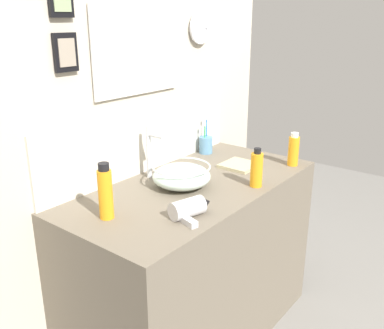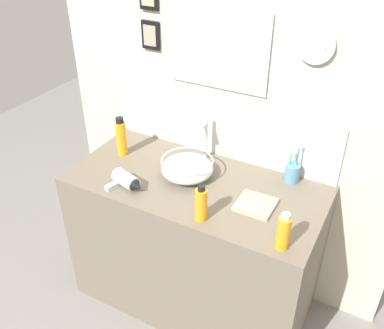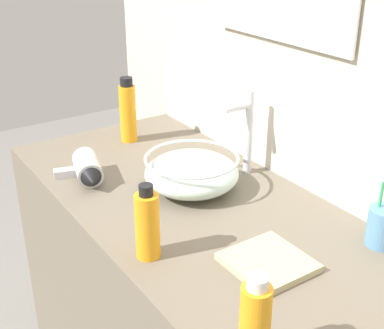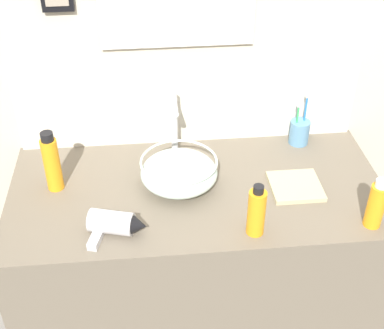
{
  "view_description": "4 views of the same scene",
  "coord_description": "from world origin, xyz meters",
  "px_view_note": "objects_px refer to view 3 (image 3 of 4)",
  "views": [
    {
      "loc": [
        -1.43,
        -1.11,
        1.55
      ],
      "look_at": [
        -0.02,
        0.0,
        0.93
      ],
      "focal_mm": 40.0,
      "sensor_mm": 36.0,
      "label": 1
    },
    {
      "loc": [
        0.81,
        -1.53,
        2.05
      ],
      "look_at": [
        -0.02,
        0.0,
        0.93
      ],
      "focal_mm": 40.0,
      "sensor_mm": 36.0,
      "label": 2
    },
    {
      "loc": [
        1.04,
        -0.71,
        1.53
      ],
      "look_at": [
        -0.02,
        0.0,
        0.93
      ],
      "focal_mm": 50.0,
      "sensor_mm": 36.0,
      "label": 3
    },
    {
      "loc": [
        -0.16,
        -1.41,
        1.96
      ],
      "look_at": [
        -0.02,
        0.0,
        0.93
      ],
      "focal_mm": 50.0,
      "sensor_mm": 36.0,
      "label": 4
    }
  ],
  "objects_px": {
    "toothbrush_cup": "(383,226)",
    "hair_drier": "(87,170)",
    "glass_bowl_sink": "(192,172)",
    "faucet": "(246,128)",
    "lotion_bottle": "(147,224)",
    "shampoo_bottle": "(255,322)",
    "soap_dispenser": "(128,111)",
    "hand_towel": "(268,262)"
  },
  "relations": [
    {
      "from": "glass_bowl_sink",
      "to": "faucet",
      "type": "distance_m",
      "value": 0.21
    },
    {
      "from": "toothbrush_cup",
      "to": "lotion_bottle",
      "type": "distance_m",
      "value": 0.54
    },
    {
      "from": "glass_bowl_sink",
      "to": "soap_dispenser",
      "type": "distance_m",
      "value": 0.42
    },
    {
      "from": "hand_towel",
      "to": "soap_dispenser",
      "type": "bearing_deg",
      "value": 174.06
    },
    {
      "from": "toothbrush_cup",
      "to": "shampoo_bottle",
      "type": "bearing_deg",
      "value": -77.13
    },
    {
      "from": "toothbrush_cup",
      "to": "lotion_bottle",
      "type": "relative_size",
      "value": 1.16
    },
    {
      "from": "soap_dispenser",
      "to": "hand_towel",
      "type": "distance_m",
      "value": 0.82
    },
    {
      "from": "toothbrush_cup",
      "to": "hair_drier",
      "type": "bearing_deg",
      "value": -147.71
    },
    {
      "from": "hand_towel",
      "to": "shampoo_bottle",
      "type": "bearing_deg",
      "value": -46.59
    },
    {
      "from": "glass_bowl_sink",
      "to": "faucet",
      "type": "height_order",
      "value": "faucet"
    },
    {
      "from": "hair_drier",
      "to": "glass_bowl_sink",
      "type": "bearing_deg",
      "value": 46.01
    },
    {
      "from": "glass_bowl_sink",
      "to": "lotion_bottle",
      "type": "distance_m",
      "value": 0.34
    },
    {
      "from": "hair_drier",
      "to": "lotion_bottle",
      "type": "distance_m",
      "value": 0.43
    },
    {
      "from": "lotion_bottle",
      "to": "soap_dispenser",
      "type": "distance_m",
      "value": 0.69
    },
    {
      "from": "glass_bowl_sink",
      "to": "hair_drier",
      "type": "xyz_separation_m",
      "value": [
        -0.21,
        -0.22,
        -0.02
      ]
    },
    {
      "from": "soap_dispenser",
      "to": "shampoo_bottle",
      "type": "bearing_deg",
      "value": -15.94
    },
    {
      "from": "glass_bowl_sink",
      "to": "hand_towel",
      "type": "xyz_separation_m",
      "value": [
        0.39,
        -0.06,
        -0.04
      ]
    },
    {
      "from": "glass_bowl_sink",
      "to": "toothbrush_cup",
      "type": "distance_m",
      "value": 0.52
    },
    {
      "from": "lotion_bottle",
      "to": "glass_bowl_sink",
      "type": "bearing_deg",
      "value": 129.29
    },
    {
      "from": "glass_bowl_sink",
      "to": "shampoo_bottle",
      "type": "distance_m",
      "value": 0.64
    },
    {
      "from": "hair_drier",
      "to": "toothbrush_cup",
      "type": "relative_size",
      "value": 0.91
    },
    {
      "from": "shampoo_bottle",
      "to": "soap_dispenser",
      "type": "relative_size",
      "value": 0.78
    },
    {
      "from": "hand_towel",
      "to": "faucet",
      "type": "bearing_deg",
      "value": 147.51
    },
    {
      "from": "hair_drier",
      "to": "hand_towel",
      "type": "bearing_deg",
      "value": 14.75
    },
    {
      "from": "faucet",
      "to": "hand_towel",
      "type": "relative_size",
      "value": 1.48
    },
    {
      "from": "glass_bowl_sink",
      "to": "lotion_bottle",
      "type": "height_order",
      "value": "lotion_bottle"
    },
    {
      "from": "soap_dispenser",
      "to": "hand_towel",
      "type": "xyz_separation_m",
      "value": [
        0.81,
        -0.08,
        -0.1
      ]
    },
    {
      "from": "hair_drier",
      "to": "shampoo_bottle",
      "type": "xyz_separation_m",
      "value": [
        0.79,
        -0.04,
        0.05
      ]
    },
    {
      "from": "glass_bowl_sink",
      "to": "hair_drier",
      "type": "distance_m",
      "value": 0.3
    },
    {
      "from": "toothbrush_cup",
      "to": "hand_towel",
      "type": "xyz_separation_m",
      "value": [
        -0.08,
        -0.27,
        -0.04
      ]
    },
    {
      "from": "hand_towel",
      "to": "glass_bowl_sink",
      "type": "bearing_deg",
      "value": 171.21
    },
    {
      "from": "glass_bowl_sink",
      "to": "faucet",
      "type": "bearing_deg",
      "value": 90.0
    },
    {
      "from": "glass_bowl_sink",
      "to": "hair_drier",
      "type": "relative_size",
      "value": 1.38
    },
    {
      "from": "shampoo_bottle",
      "to": "lotion_bottle",
      "type": "bearing_deg",
      "value": 179.62
    },
    {
      "from": "faucet",
      "to": "toothbrush_cup",
      "type": "xyz_separation_m",
      "value": [
        0.47,
        0.02,
        -0.09
      ]
    },
    {
      "from": "faucet",
      "to": "shampoo_bottle",
      "type": "xyz_separation_m",
      "value": [
        0.58,
        -0.45,
        -0.06
      ]
    },
    {
      "from": "glass_bowl_sink",
      "to": "soap_dispenser",
      "type": "bearing_deg",
      "value": 176.74
    },
    {
      "from": "hair_drier",
      "to": "lotion_bottle",
      "type": "xyz_separation_m",
      "value": [
        0.42,
        -0.04,
        0.05
      ]
    },
    {
      "from": "lotion_bottle",
      "to": "soap_dispenser",
      "type": "bearing_deg",
      "value": 155.82
    },
    {
      "from": "faucet",
      "to": "soap_dispenser",
      "type": "height_order",
      "value": "faucet"
    },
    {
      "from": "glass_bowl_sink",
      "to": "soap_dispenser",
      "type": "xyz_separation_m",
      "value": [
        -0.42,
        0.02,
        0.05
      ]
    },
    {
      "from": "glass_bowl_sink",
      "to": "shampoo_bottle",
      "type": "height_order",
      "value": "shampoo_bottle"
    }
  ]
}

